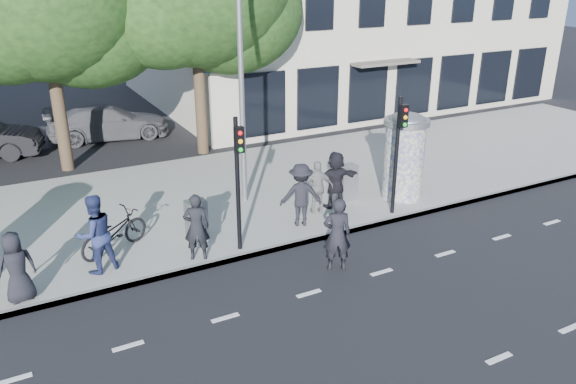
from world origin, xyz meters
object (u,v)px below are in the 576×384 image
ad_column_right (404,154)px  man_road (337,234)px  traffic_pole_near (238,172)px  ped_d (301,195)px  ped_a (16,267)px  ped_b (196,227)px  ped_c (95,234)px  cabinet_left (196,220)px  street_lamp (241,45)px  ped_e (318,187)px  ped_f (335,180)px  cabinet_right (347,183)px  car_right (108,122)px  bicycle (114,232)px  traffic_pole_far (398,144)px

ad_column_right → man_road: size_ratio=1.44×
traffic_pole_near → ped_d: size_ratio=1.93×
ped_a → ped_b: (3.94, 0.00, 0.05)m
ped_c → cabinet_left: bearing=175.0°
street_lamp → ped_e: street_lamp is taller
ped_c → ped_f: ped_c is taller
ped_d → cabinet_right: ped_d is taller
ped_a → ped_b: size_ratio=0.94×
ped_a → ped_d: (7.10, 0.54, 0.09)m
traffic_pole_near → man_road: (1.73, -1.74, -1.31)m
traffic_pole_near → ped_d: 2.46m
ped_d → cabinet_right: size_ratio=1.57×
ad_column_right → ped_d: size_ratio=1.51×
ped_c → ped_b: bearing=151.1°
ped_d → car_right: ped_d is taller
cabinet_left → ped_e: bearing=-1.6°
ped_a → cabinet_left: size_ratio=1.46×
traffic_pole_near → bicycle: traffic_pole_near is taller
ped_d → ped_f: bearing=-136.1°
street_lamp → ped_c: bearing=-154.4°
ped_d → ped_f: ped_d is taller
traffic_pole_far → cabinet_left: bearing=169.1°
traffic_pole_near → ped_e: traffic_pole_near is taller
cabinet_right → ad_column_right: bearing=-20.1°
ad_column_right → man_road: ad_column_right is taller
ped_b → cabinet_right: size_ratio=1.50×
street_lamp → ped_f: street_lamp is taller
ad_column_right → ped_a: 10.89m
street_lamp → man_road: street_lamp is taller
man_road → cabinet_right: (2.45, 3.23, -0.21)m
ped_d → bicycle: (-4.85, 0.79, -0.37)m
ped_c → bicycle: (0.55, 0.83, -0.43)m
ped_a → ped_d: ped_d is taller
ped_e → man_road: 3.04m
ped_b → bicycle: ped_b is taller
cabinet_right → car_right: (-4.93, 10.72, 0.00)m
ad_column_right → ped_c: bearing=-177.9°
ped_a → man_road: size_ratio=0.86×
traffic_pole_near → ped_f: size_ratio=1.99×
cabinet_left → ad_column_right: bearing=-3.0°
ped_c → cabinet_right: bearing=170.9°
traffic_pole_far → ped_b: traffic_pole_far is taller
ped_d → ped_f: 1.62m
ped_e → car_right: size_ratio=0.32×
ped_e → ped_b: bearing=31.5°
traffic_pole_far → ped_c: size_ratio=1.79×
ad_column_right → ped_e: size_ratio=1.70×
cabinet_left → ped_c: bearing=-170.4°
ped_e → ad_column_right: bearing=-166.0°
ad_column_right → bicycle: ad_column_right is taller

